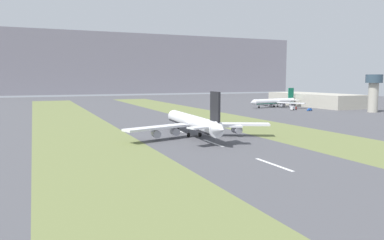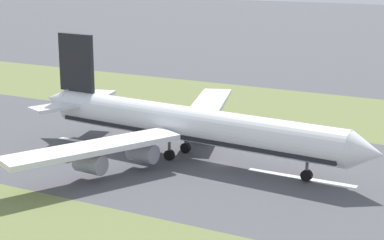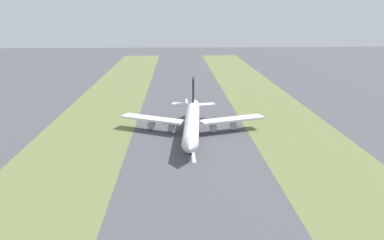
{
  "view_description": "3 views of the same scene",
  "coord_description": "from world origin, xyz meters",
  "px_view_note": "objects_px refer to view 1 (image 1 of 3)",
  "views": [
    {
      "loc": [
        -63.68,
        -154.22,
        24.84
      ],
      "look_at": [
        -0.4,
        -5.2,
        7.0
      ],
      "focal_mm": 35.0,
      "sensor_mm": 36.0,
      "label": 1
    },
    {
      "loc": [
        93.54,
        45.46,
        34.1
      ],
      "look_at": [
        -0.4,
        -5.2,
        7.0
      ],
      "focal_mm": 60.0,
      "sensor_mm": 36.0,
      "label": 2
    },
    {
      "loc": [
        6.15,
        144.34,
        50.88
      ],
      "look_at": [
        -0.4,
        -5.2,
        7.0
      ],
      "focal_mm": 35.0,
      "sensor_mm": 36.0,
      "label": 3
    }
  ],
  "objects_px": {
    "terminal_building": "(315,100)",
    "control_tower": "(374,89)",
    "apron_car": "(310,110)",
    "airplane_main_jet": "(193,123)",
    "airplane_parked_apron": "(275,102)",
    "service_truck": "(293,108)"
  },
  "relations": [
    {
      "from": "airplane_parked_apron",
      "to": "apron_car",
      "type": "bearing_deg",
      "value": -86.96
    },
    {
      "from": "airplane_parked_apron",
      "to": "apron_car",
      "type": "distance_m",
      "value": 42.5
    },
    {
      "from": "terminal_building",
      "to": "service_truck",
      "type": "distance_m",
      "value": 56.87
    },
    {
      "from": "airplane_parked_apron",
      "to": "service_truck",
      "type": "xyz_separation_m",
      "value": [
        -4.35,
        -30.88,
        -3.31
      ]
    },
    {
      "from": "terminal_building",
      "to": "control_tower",
      "type": "xyz_separation_m",
      "value": [
        -5.77,
        -69.57,
        11.56
      ]
    },
    {
      "from": "terminal_building",
      "to": "apron_car",
      "type": "bearing_deg",
      "value": -134.51
    },
    {
      "from": "airplane_main_jet",
      "to": "airplane_parked_apron",
      "type": "distance_m",
      "value": 183.1
    },
    {
      "from": "terminal_building",
      "to": "apron_car",
      "type": "relative_size",
      "value": 20.79
    },
    {
      "from": "airplane_parked_apron",
      "to": "service_truck",
      "type": "distance_m",
      "value": 31.36
    },
    {
      "from": "control_tower",
      "to": "service_truck",
      "type": "height_order",
      "value": "control_tower"
    },
    {
      "from": "terminal_building",
      "to": "airplane_parked_apron",
      "type": "distance_m",
      "value": 43.46
    },
    {
      "from": "service_truck",
      "to": "apron_car",
      "type": "height_order",
      "value": "service_truck"
    },
    {
      "from": "terminal_building",
      "to": "apron_car",
      "type": "distance_m",
      "value": 58.97
    },
    {
      "from": "control_tower",
      "to": "service_truck",
      "type": "xyz_separation_m",
      "value": [
        -42.02,
        39.03,
        -15.64
      ]
    },
    {
      "from": "apron_car",
      "to": "airplane_parked_apron",
      "type": "bearing_deg",
      "value": 93.04
    },
    {
      "from": "airplane_parked_apron",
      "to": "apron_car",
      "type": "relative_size",
      "value": 12.14
    },
    {
      "from": "terminal_building",
      "to": "airplane_main_jet",
      "type": "bearing_deg",
      "value": -144.37
    },
    {
      "from": "terminal_building",
      "to": "airplane_parked_apron",
      "type": "xyz_separation_m",
      "value": [
        -43.45,
        0.34,
        -0.77
      ]
    },
    {
      "from": "control_tower",
      "to": "apron_car",
      "type": "xyz_separation_m",
      "value": [
        -35.44,
        27.65,
        -16.31
      ]
    },
    {
      "from": "terminal_building",
      "to": "control_tower",
      "type": "height_order",
      "value": "control_tower"
    },
    {
      "from": "airplane_main_jet",
      "to": "airplane_parked_apron",
      "type": "relative_size",
      "value": 1.22
    },
    {
      "from": "airplane_main_jet",
      "to": "control_tower",
      "type": "height_order",
      "value": "control_tower"
    }
  ]
}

